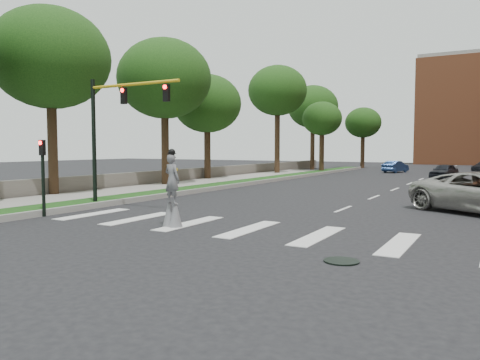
# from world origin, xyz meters

# --- Properties ---
(ground_plane) EXTENTS (160.00, 160.00, 0.00)m
(ground_plane) POSITION_xyz_m (0.00, 0.00, 0.00)
(ground_plane) COLOR black
(ground_plane) RESTS_ON ground
(grass_median) EXTENTS (2.00, 60.00, 0.25)m
(grass_median) POSITION_xyz_m (-11.50, 20.00, 0.12)
(grass_median) COLOR #143D11
(grass_median) RESTS_ON ground
(median_curb) EXTENTS (0.20, 60.00, 0.28)m
(median_curb) POSITION_xyz_m (-10.45, 20.00, 0.14)
(median_curb) COLOR gray
(median_curb) RESTS_ON ground
(sidewalk_left) EXTENTS (4.00, 60.00, 0.18)m
(sidewalk_left) POSITION_xyz_m (-14.50, 10.00, 0.09)
(sidewalk_left) COLOR gray
(sidewalk_left) RESTS_ON ground
(stone_wall) EXTENTS (0.50, 56.00, 1.10)m
(stone_wall) POSITION_xyz_m (-17.00, 22.00, 0.55)
(stone_wall) COLOR #58534C
(stone_wall) RESTS_ON ground
(manhole) EXTENTS (0.90, 0.90, 0.04)m
(manhole) POSITION_xyz_m (3.00, -2.00, 0.02)
(manhole) COLOR black
(manhole) RESTS_ON ground
(traffic_signal) EXTENTS (5.30, 0.23, 6.20)m
(traffic_signal) POSITION_xyz_m (-9.78, 3.00, 4.15)
(traffic_signal) COLOR black
(traffic_signal) RESTS_ON ground
(secondary_signal) EXTENTS (0.25, 0.21, 3.23)m
(secondary_signal) POSITION_xyz_m (-10.30, -0.50, 1.95)
(secondary_signal) COLOR black
(secondary_signal) RESTS_ON ground
(stilt_performer) EXTENTS (0.84, 0.57, 2.86)m
(stilt_performer) POSITION_xyz_m (-4.00, 0.11, 1.15)
(stilt_performer) COLOR black
(stilt_performer) RESTS_ON ground
(car_near) EXTENTS (2.51, 4.39, 1.41)m
(car_near) POSITION_xyz_m (1.75, 33.50, 0.70)
(car_near) COLOR black
(car_near) RESTS_ON ground
(car_mid) EXTENTS (2.46, 4.32, 1.35)m
(car_mid) POSITION_xyz_m (-4.37, 42.55, 0.67)
(car_mid) COLOR navy
(car_mid) RESTS_ON ground
(tree_1) EXTENTS (6.86, 6.86, 10.98)m
(tree_1) POSITION_xyz_m (-16.52, 5.02, 8.03)
(tree_1) COLOR black
(tree_1) RESTS_ON ground
(tree_2) EXTENTS (6.92, 6.92, 10.92)m
(tree_2) POSITION_xyz_m (-15.48, 14.16, 7.94)
(tree_2) COLOR black
(tree_2) RESTS_ON ground
(tree_3) EXTENTS (5.99, 5.99, 9.29)m
(tree_3) POSITION_xyz_m (-16.27, 21.06, 6.70)
(tree_3) COLOR black
(tree_3) RESTS_ON ground
(tree_4) EXTENTS (6.30, 6.30, 11.66)m
(tree_4) POSITION_xyz_m (-14.80, 32.48, 8.92)
(tree_4) COLOR black
(tree_4) RESTS_ON ground
(tree_5) EXTENTS (6.51, 6.51, 10.94)m
(tree_5) POSITION_xyz_m (-15.28, 44.45, 8.13)
(tree_5) COLOR black
(tree_5) RESTS_ON ground
(tree_6) EXTENTS (4.54, 4.54, 8.15)m
(tree_6) POSITION_xyz_m (-11.78, 38.14, 6.14)
(tree_6) COLOR black
(tree_6) RESTS_ON ground
(tree_7) EXTENTS (5.02, 5.02, 8.53)m
(tree_7) POSITION_xyz_m (-10.87, 52.64, 6.34)
(tree_7) COLOR black
(tree_7) RESTS_ON ground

